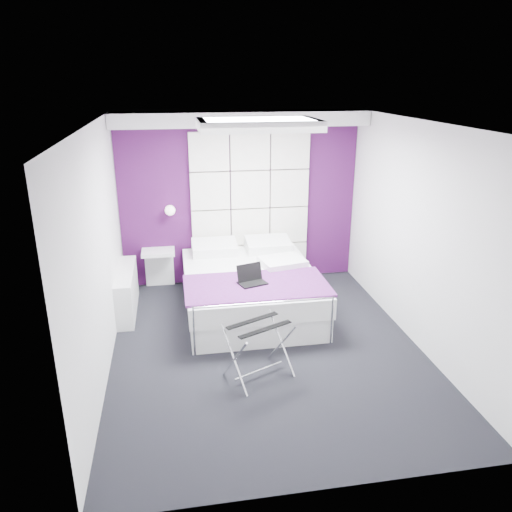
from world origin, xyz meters
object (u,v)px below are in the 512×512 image
(wall_lamp, at_px, (170,210))
(radiator, at_px, (127,291))
(bed, at_px, (250,288))
(nightstand, at_px, (158,252))
(luggage_rack, at_px, (259,350))
(laptop, at_px, (252,278))

(wall_lamp, distance_m, radiator, 1.35)
(wall_lamp, height_order, radiator, wall_lamp)
(bed, height_order, nightstand, bed)
(luggage_rack, bearing_deg, wall_lamp, 83.15)
(nightstand, bearing_deg, radiator, -120.80)
(wall_lamp, bearing_deg, nightstand, -169.26)
(bed, bearing_deg, wall_lamp, 135.49)
(luggage_rack, bearing_deg, nightstand, 87.52)
(radiator, xyz_separation_m, laptop, (1.61, -0.72, 0.37))
(nightstand, bearing_deg, bed, -38.01)
(nightstand, relative_size, luggage_rack, 0.76)
(nightstand, bearing_deg, wall_lamp, 10.74)
(nightstand, bearing_deg, laptop, -50.58)
(bed, height_order, laptop, laptop)
(radiator, height_order, laptop, laptop)
(radiator, xyz_separation_m, nightstand, (0.43, 0.72, 0.29))
(bed, xyz_separation_m, luggage_rack, (-0.16, -1.62, -0.01))
(wall_lamp, distance_m, bed, 1.68)
(nightstand, relative_size, laptop, 1.45)
(luggage_rack, bearing_deg, bed, 59.44)
(radiator, bearing_deg, luggage_rack, -51.20)
(bed, distance_m, laptop, 0.59)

